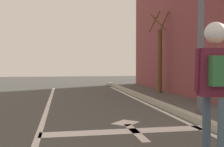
% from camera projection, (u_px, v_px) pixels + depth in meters
% --- Properties ---
extents(lane_line_center, '(0.12, 20.00, 0.01)m').
position_uv_depth(lane_line_center, '(38.00, 135.00, 5.04)').
color(lane_line_center, silver).
rests_on(lane_line_center, ground).
extents(lane_line_curbside, '(0.12, 20.00, 0.01)m').
position_uv_depth(lane_line_curbside, '(198.00, 128.00, 5.62)').
color(lane_line_curbside, silver).
rests_on(lane_line_curbside, ground).
extents(stop_bar, '(3.34, 0.40, 0.01)m').
position_uv_depth(stop_bar, '(126.00, 131.00, 5.35)').
color(stop_bar, silver).
rests_on(stop_bar, ground).
extents(lane_arrow_stem, '(0.16, 1.40, 0.01)m').
position_uv_depth(lane_arrow_stem, '(136.00, 132.00, 5.28)').
color(lane_arrow_stem, silver).
rests_on(lane_arrow_stem, ground).
extents(lane_arrow_head, '(0.71, 0.71, 0.01)m').
position_uv_depth(lane_arrow_head, '(126.00, 123.00, 6.11)').
color(lane_arrow_head, silver).
rests_on(lane_arrow_head, ground).
extents(curb_strip, '(0.24, 24.00, 0.14)m').
position_uv_depth(curb_strip, '(209.00, 124.00, 5.66)').
color(curb_strip, '#9B9B8B').
rests_on(curb_strip, ground).
extents(skater, '(0.48, 0.64, 1.75)m').
position_uv_depth(skater, '(215.00, 73.00, 3.34)').
color(skater, '#3E5565').
rests_on(skater, skateboard).
extents(roadside_tree, '(1.00, 1.01, 3.84)m').
position_uv_depth(roadside_tree, '(160.00, 56.00, 12.53)').
color(roadside_tree, brown).
rests_on(roadside_tree, ground).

